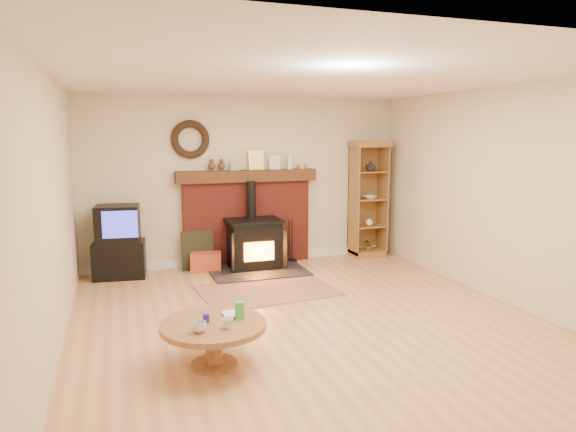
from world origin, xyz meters
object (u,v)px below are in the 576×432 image
object	(u,v)px
wood_stove	(255,245)
tv_unit	(119,243)
coffee_table	(214,331)
curio_cabinet	(368,199)

from	to	relation	value
wood_stove	tv_unit	size ratio (longest dim) A/B	1.35
tv_unit	coffee_table	bearing A→B (deg)	-77.13
curio_cabinet	wood_stove	bearing A→B (deg)	-172.18
curio_cabinet	coffee_table	bearing A→B (deg)	-133.73
tv_unit	coffee_table	size ratio (longest dim) A/B	1.11
wood_stove	curio_cabinet	size ratio (longest dim) A/B	0.73
wood_stove	coffee_table	bearing A→B (deg)	-111.13
wood_stove	tv_unit	xyz separation A→B (m)	(-1.94, 0.19, 0.12)
curio_cabinet	tv_unit	bearing A→B (deg)	-178.76
tv_unit	curio_cabinet	xyz separation A→B (m)	(3.97, 0.09, 0.46)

